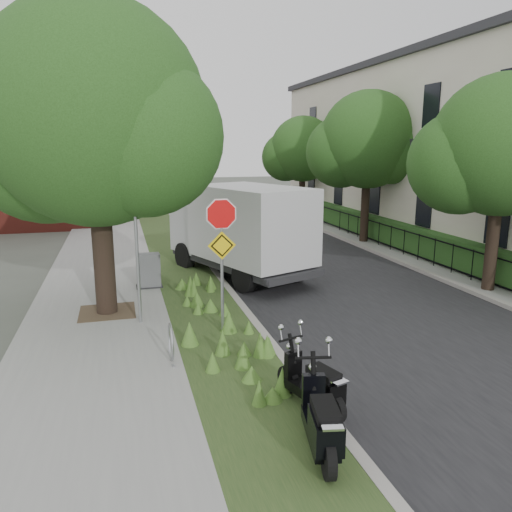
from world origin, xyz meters
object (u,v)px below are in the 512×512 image
(sign_assembly, at_px, (222,238))
(utility_cabinet, at_px, (149,271))
(scooter_far, at_px, (322,429))
(scooter_near, at_px, (317,390))
(box_truck, at_px, (242,227))

(sign_assembly, height_order, utility_cabinet, sign_assembly)
(sign_assembly, xyz_separation_m, utility_cabinet, (-1.40, 4.35, -1.71))
(scooter_far, bearing_deg, sign_assembly, 94.20)
(scooter_far, bearing_deg, scooter_near, 71.21)
(scooter_near, bearing_deg, sign_assembly, 101.17)
(scooter_near, distance_m, scooter_far, 1.21)
(sign_assembly, distance_m, box_truck, 5.49)
(sign_assembly, xyz_separation_m, scooter_near, (0.76, -3.83, -1.82))
(scooter_far, bearing_deg, utility_cabinet, 100.72)
(sign_assembly, xyz_separation_m, scooter_far, (0.37, -4.98, -1.78))
(scooter_near, bearing_deg, utility_cabinet, 104.77)
(scooter_near, bearing_deg, box_truck, 83.95)
(scooter_far, relative_size, box_truck, 0.29)
(box_truck, height_order, utility_cabinet, box_truck)
(sign_assembly, height_order, scooter_near, sign_assembly)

